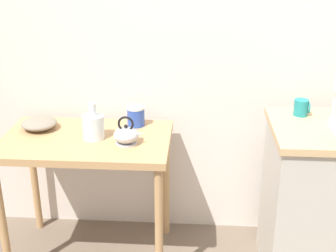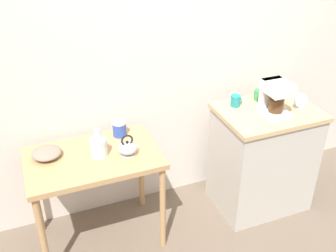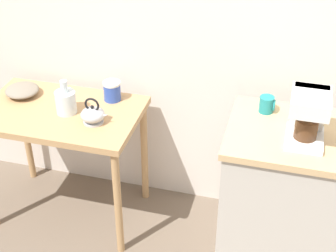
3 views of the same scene
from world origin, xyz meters
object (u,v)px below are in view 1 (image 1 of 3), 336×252
(teakettle, at_px, (126,135))
(mug_dark_teal, at_px, (301,108))
(canister_enamel, at_px, (136,116))
(bowl_stoneware, at_px, (39,123))
(glass_carafe_vase, at_px, (93,126))

(teakettle, bearing_deg, mug_dark_teal, 9.36)
(teakettle, distance_m, mug_dark_teal, 0.94)
(canister_enamel, bearing_deg, teakettle, -93.18)
(bowl_stoneware, height_order, canister_enamel, canister_enamel)
(canister_enamel, distance_m, mug_dark_teal, 0.92)
(teakettle, bearing_deg, bowl_stoneware, 162.21)
(teakettle, relative_size, canister_enamel, 1.38)
(teakettle, distance_m, glass_carafe_vase, 0.20)
(canister_enamel, bearing_deg, bowl_stoneware, -170.29)
(glass_carafe_vase, bearing_deg, mug_dark_teal, 4.73)
(canister_enamel, bearing_deg, mug_dark_teal, -6.90)
(glass_carafe_vase, relative_size, mug_dark_teal, 2.30)
(glass_carafe_vase, xyz_separation_m, canister_enamel, (0.20, 0.20, -0.01))
(mug_dark_teal, bearing_deg, canister_enamel, 173.10)
(glass_carafe_vase, xyz_separation_m, mug_dark_teal, (1.11, 0.09, 0.10))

